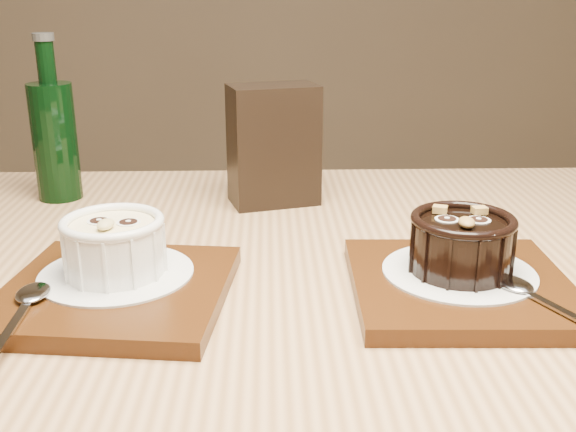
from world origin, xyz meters
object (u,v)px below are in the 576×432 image
object	(u,v)px
ramekin_white	(114,243)
tray_right	(460,286)
tray_left	(116,292)
green_bottle	(55,137)
condiment_stand	(274,145)
ramekin_dark	(462,241)
table	(295,385)

from	to	relation	value
ramekin_white	tray_right	distance (m)	0.29
tray_left	green_bottle	xyz separation A→B (m)	(-0.12, 0.29, 0.07)
tray_left	green_bottle	size ratio (longest dim) A/B	0.92
tray_left	tray_right	xyz separation A→B (m)	(0.29, -0.01, 0.00)
condiment_stand	green_bottle	world-z (taller)	green_bottle
ramekin_dark	green_bottle	xyz separation A→B (m)	(-0.40, 0.29, 0.03)
ramekin_white	tray_right	bearing A→B (deg)	6.20
table	condiment_stand	world-z (taller)	condiment_stand
table	condiment_stand	size ratio (longest dim) A/B	8.81
tray_left	ramekin_white	distance (m)	0.04
tray_left	green_bottle	world-z (taller)	green_bottle
tray_left	condiment_stand	distance (m)	0.30
tray_right	condiment_stand	xyz separation A→B (m)	(-0.14, 0.26, 0.06)
tray_right	ramekin_dark	bearing A→B (deg)	81.39
tray_left	condiment_stand	size ratio (longest dim) A/B	1.29
tray_left	ramekin_dark	world-z (taller)	ramekin_dark
table	ramekin_white	distance (m)	0.20
ramekin_white	condiment_stand	distance (m)	0.28
ramekin_white	table	bearing A→B (deg)	5.36
condiment_stand	green_bottle	size ratio (longest dim) A/B	0.71
ramekin_dark	table	bearing A→B (deg)	-172.08
green_bottle	ramekin_white	bearing A→B (deg)	-67.57
tray_right	ramekin_dark	xyz separation A→B (m)	(0.00, 0.01, 0.04)
ramekin_dark	green_bottle	distance (m)	0.50
ramekin_dark	condiment_stand	bearing A→B (deg)	128.08
ramekin_dark	condiment_stand	world-z (taller)	condiment_stand
ramekin_white	condiment_stand	xyz separation A→B (m)	(0.15, 0.24, 0.03)
table	tray_left	xyz separation A→B (m)	(-0.15, -0.00, 0.10)
tray_right	ramekin_dark	size ratio (longest dim) A/B	2.05
ramekin_white	tray_right	size ratio (longest dim) A/B	0.48
ramekin_white	ramekin_dark	world-z (taller)	same
tray_left	ramekin_white	size ratio (longest dim) A/B	2.09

